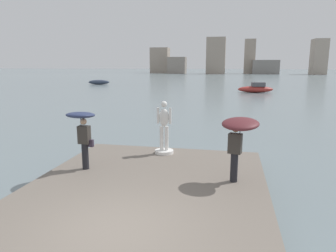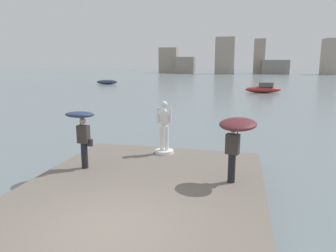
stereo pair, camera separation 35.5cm
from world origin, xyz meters
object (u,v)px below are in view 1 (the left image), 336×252
statue_white_figure (164,133)px  boat_mid (99,82)px  onlooker_left (82,125)px  boat_near (256,89)px  onlooker_right (239,131)px

statue_white_figure → boat_mid: statue_white_figure is taller
statue_white_figure → onlooker_left: size_ratio=1.05×
onlooker_left → boat_near: onlooker_left is taller
onlooker_left → statue_white_figure: bearing=45.7°
boat_mid → statue_white_figure: bearing=-63.1°
statue_white_figure → boat_mid: 49.81m
onlooker_left → boat_near: bearing=77.2°
statue_white_figure → boat_near: (5.70, 32.77, -0.70)m
onlooker_right → statue_white_figure: bearing=138.0°
onlooker_left → onlooker_right: onlooker_right is taller
statue_white_figure → onlooker_left: 3.31m
onlooker_left → boat_near: 36.01m
statue_white_figure → onlooker_right: 3.82m
onlooker_right → onlooker_left: bearing=177.8°
statue_white_figure → onlooker_left: (-2.27, -2.32, 0.65)m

